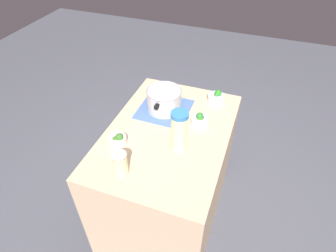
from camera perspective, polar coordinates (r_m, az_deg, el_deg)
The scene contains 9 objects.
ground_plane at distance 2.57m, azimuth 0.00°, elevation -16.79°, with size 8.00×8.00×0.00m, color #50535D.
counter_slab at distance 2.19m, azimuth 0.00°, elevation -10.27°, with size 1.12×0.78×0.94m, color tan.
dish_cloth at distance 2.03m, azimuth -0.75°, elevation 3.39°, with size 0.34×0.35×0.01m, color #4B6BAB.
cooking_pot at distance 1.98m, azimuth -0.77°, elevation 5.35°, with size 0.31×0.25×0.16m.
lemonade_pitcher at distance 1.65m, azimuth 2.28°, elevation -1.01°, with size 0.10×0.10×0.27m.
mason_jar at distance 1.58m, azimuth -9.56°, elevation -7.39°, with size 0.09×0.09×0.14m.
broccoli_bowl_front at distance 1.90m, azimuth 6.38°, elevation 1.24°, with size 0.11×0.11×0.09m.
broccoli_bowl_center at distance 1.78m, azimuth -10.00°, elevation -2.68°, with size 0.11×0.11×0.08m.
broccoli_bowl_back at distance 2.12m, azimuth 9.66°, elevation 5.74°, with size 0.12×0.12×0.09m.
Camera 1 is at (-1.29, -0.47, 2.18)m, focal length 30.47 mm.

